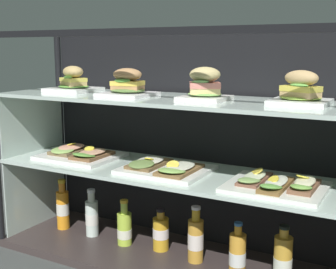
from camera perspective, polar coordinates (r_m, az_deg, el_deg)
The scene contains 21 objects.
ground_plane at distance 2.01m, azimuth 0.00°, elevation -15.96°, with size 6.00×6.00×0.02m, color #404341.
case_base_deck at distance 2.00m, azimuth 0.00°, elevation -15.27°, with size 1.55×0.46×0.03m, color #3A302F.
case_frame at distance 1.96m, azimuth 2.03°, elevation -0.19°, with size 1.55×0.46×0.97m.
riser_lower_tier at distance 1.92m, azimuth 0.00°, elevation -10.04°, with size 1.48×0.39×0.36m.
shelf_lower_glass at distance 1.87m, azimuth 0.00°, elevation -4.70°, with size 1.50×0.41×0.01m, color silver.
riser_upper_tier at distance 1.83m, azimuth 0.00°, elevation -0.22°, with size 1.48×0.39×0.28m.
shelf_upper_glass at distance 1.81m, azimuth 0.00°, elevation 4.39°, with size 1.50×0.41×0.01m, color silver.
plated_roll_sandwich_near_left_corner at distance 2.11m, azimuth -11.72°, elevation 6.37°, with size 0.20×0.20×0.11m.
plated_roll_sandwich_far_right at distance 1.89m, azimuth -5.07°, elevation 6.10°, with size 0.20×0.20×0.11m.
plated_roll_sandwich_near_right_corner at distance 1.72m, azimuth 4.60°, elevation 5.97°, with size 0.17×0.17×0.12m.
plated_roll_sandwich_left_of_center at distance 1.65m, azimuth 16.20°, elevation 5.12°, with size 0.20×0.20×0.12m.
open_sandwich_tray_far_left at distance 2.11m, azimuth -10.88°, elevation -2.35°, with size 0.34×0.28×0.06m.
open_sandwich_tray_mid_left at distance 1.83m, azimuth -0.45°, elevation -4.14°, with size 0.34×0.29×0.06m.
open_sandwich_tray_mid_right at distance 1.66m, azimuth 13.46°, elevation -6.07°, with size 0.34×0.29×0.06m.
juice_bottle_back_center at distance 2.29m, azimuth -12.98°, elevation -8.92°, with size 0.06×0.06×0.24m.
juice_bottle_front_second at distance 2.18m, azimuth -9.47°, elevation -10.06°, with size 0.06×0.06×0.22m.
juice_bottle_front_middle at distance 2.08m, azimuth -5.44°, elevation -11.53°, with size 0.07×0.07×0.21m.
juice_bottle_front_fourth at distance 2.02m, azimuth -0.90°, elevation -12.12°, with size 0.07×0.07×0.19m.
juice_bottle_back_left at distance 1.91m, azimuth 3.46°, elevation -12.88°, with size 0.06×0.06×0.23m.
juice_bottle_back_right at distance 1.86m, azimuth 8.66°, elevation -14.39°, with size 0.07×0.07×0.20m.
juice_bottle_front_left_end at distance 1.82m, azimuth 14.12°, elevation -14.79°, with size 0.07×0.07×0.22m.
Camera 1 is at (0.87, -1.58, 0.89)m, focal length 48.91 mm.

